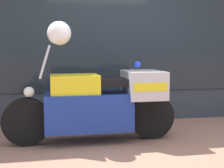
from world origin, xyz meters
TOP-DOWN VIEW (x-y plane):
  - ground_plane at (0.00, 0.00)m, footprint 60.00×60.00m
  - shop_building at (-0.42, 2.00)m, footprint 6.81×0.55m
  - window_display at (0.37, 2.03)m, footprint 5.47×0.30m
  - paramedic_motorcycle at (-0.51, 0.67)m, footprint 2.37×0.70m
  - white_helmet at (-1.05, 0.67)m, footprint 0.31×0.31m

SIDE VIEW (x-z plane):
  - ground_plane at x=0.00m, z-range 0.00..0.00m
  - window_display at x=0.37m, z-range -0.54..1.50m
  - paramedic_motorcycle at x=-0.51m, z-range -0.10..1.22m
  - white_helmet at x=-1.05m, z-range 1.33..1.64m
  - shop_building at x=-0.42m, z-range 0.01..3.63m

